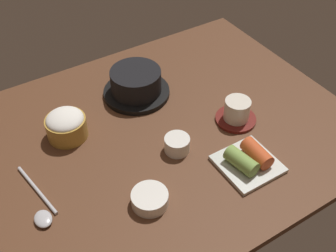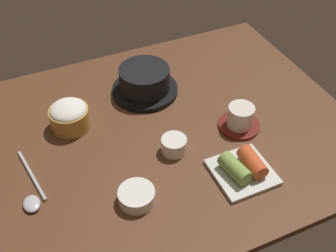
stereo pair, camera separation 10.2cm
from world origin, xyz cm
name	(u,v)px [view 1 (the left image)]	position (x,y,z in cm)	size (l,w,h in cm)	color
dining_table	(157,136)	(0.00, 0.00, 1.00)	(100.00, 76.00, 2.00)	#56331E
stone_pot	(136,84)	(3.08, 16.39, 5.72)	(18.47, 18.47, 7.81)	black
rice_bowl	(66,125)	(-19.47, 11.03, 5.69)	(10.05, 10.05, 7.22)	#B78C38
tea_cup_with_saucer	(237,112)	(19.93, -6.70, 4.87)	(10.66, 10.66, 6.42)	maroon
banchan_cup_center	(177,144)	(1.05, -7.64, 4.07)	(6.18, 6.18, 3.88)	white
kimchi_plate	(248,160)	(12.42, -20.58, 3.87)	(13.19, 13.19, 4.82)	silver
side_bowl_near	(150,199)	(-12.42, -17.83, 3.65)	(8.04, 8.04, 3.05)	white
spoon	(41,209)	(-32.93, -7.23, 2.61)	(5.06, 19.01, 1.35)	#B7B7BC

